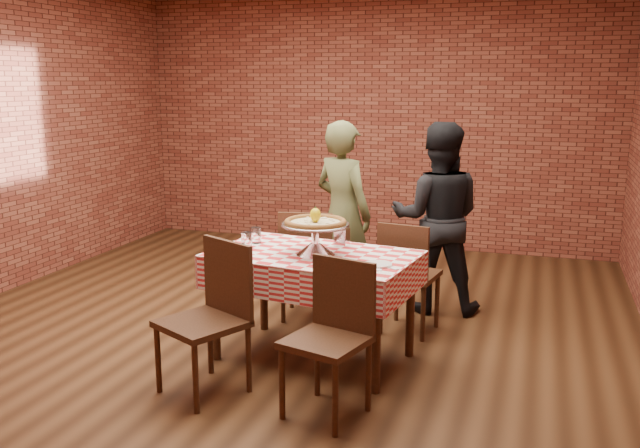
% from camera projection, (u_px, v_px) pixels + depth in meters
% --- Properties ---
extents(ground, '(6.00, 6.00, 0.00)m').
position_uv_depth(ground, '(277.00, 329.00, 5.35)').
color(ground, black).
rests_on(ground, ground).
extents(back_wall, '(5.50, 0.00, 5.50)m').
position_uv_depth(back_wall, '(371.00, 121.00, 7.84)').
color(back_wall, maroon).
rests_on(back_wall, ground).
extents(table, '(1.45, 1.00, 0.75)m').
position_uv_depth(table, '(313.00, 306.00, 4.74)').
color(table, '#3E2213').
rests_on(table, ground).
extents(tablecloth, '(1.50, 1.04, 0.23)m').
position_uv_depth(tablecloth, '(313.00, 270.00, 4.68)').
color(tablecloth, red).
rests_on(tablecloth, table).
extents(pizza_stand, '(0.53, 0.53, 0.21)m').
position_uv_depth(pizza_stand, '(315.00, 239.00, 4.61)').
color(pizza_stand, silver).
rests_on(pizza_stand, tablecloth).
extents(pizza, '(0.47, 0.47, 0.03)m').
position_uv_depth(pizza, '(315.00, 223.00, 4.59)').
color(pizza, beige).
rests_on(pizza, pizza_stand).
extents(lemon, '(0.08, 0.08, 0.10)m').
position_uv_depth(lemon, '(315.00, 215.00, 4.57)').
color(lemon, '#DCCB08').
rests_on(lemon, pizza).
extents(water_glass_left, '(0.08, 0.08, 0.12)m').
position_uv_depth(water_glass_left, '(247.00, 240.00, 4.77)').
color(water_glass_left, white).
rests_on(water_glass_left, tablecloth).
extents(water_glass_right, '(0.08, 0.08, 0.12)m').
position_uv_depth(water_glass_right, '(256.00, 235.00, 4.94)').
color(water_glass_right, white).
rests_on(water_glass_right, tablecloth).
extents(side_plate, '(0.20, 0.20, 0.01)m').
position_uv_depth(side_plate, '(378.00, 264.00, 4.35)').
color(side_plate, white).
rests_on(side_plate, tablecloth).
extents(sweetener_packet_a, '(0.05, 0.04, 0.00)m').
position_uv_depth(sweetener_packet_a, '(378.00, 270.00, 4.24)').
color(sweetener_packet_a, white).
rests_on(sweetener_packet_a, tablecloth).
extents(sweetener_packet_b, '(0.06, 0.06, 0.00)m').
position_uv_depth(sweetener_packet_b, '(395.00, 269.00, 4.27)').
color(sweetener_packet_b, white).
rests_on(sweetener_packet_b, tablecloth).
extents(condiment_caddy, '(0.10, 0.09, 0.13)m').
position_uv_depth(condiment_caddy, '(342.00, 237.00, 4.85)').
color(condiment_caddy, silver).
rests_on(condiment_caddy, tablecloth).
extents(chair_near_left, '(0.61, 0.61, 0.94)m').
position_uv_depth(chair_near_left, '(202.00, 321.00, 4.19)').
color(chair_near_left, '#3E2213').
rests_on(chair_near_left, ground).
extents(chair_near_right, '(0.52, 0.52, 0.90)m').
position_uv_depth(chair_near_right, '(326.00, 342.00, 3.90)').
color(chair_near_right, '#3E2213').
rests_on(chair_near_right, ground).
extents(chair_far_left, '(0.49, 0.49, 0.91)m').
position_uv_depth(chair_far_left, '(309.00, 263.00, 5.56)').
color(chair_far_left, '#3E2213').
rests_on(chair_far_left, ground).
extents(chair_far_right, '(0.46, 0.46, 0.88)m').
position_uv_depth(chair_far_right, '(410.00, 276.00, 5.24)').
color(chair_far_right, '#3E2213').
rests_on(chair_far_right, ground).
extents(diner_olive, '(0.69, 0.60, 1.59)m').
position_uv_depth(diner_olive, '(343.00, 213.00, 5.85)').
color(diner_olive, '#505530').
rests_on(diner_olive, ground).
extents(diner_black, '(0.85, 0.70, 1.59)m').
position_uv_depth(diner_black, '(437.00, 218.00, 5.66)').
color(diner_black, black).
rests_on(diner_black, ground).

